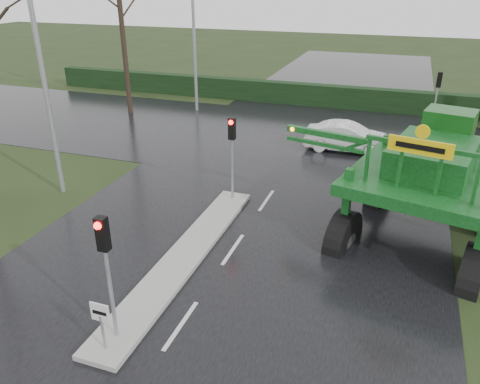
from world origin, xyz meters
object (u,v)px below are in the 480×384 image
(traffic_signal_mid, at_px, (232,141))
(traffic_signal_far, at_px, (438,89))
(keep_left_sign, at_px, (101,319))
(traffic_signal_near, at_px, (105,253))
(street_light_left_near, at_px, (45,47))
(crop_sprayer, at_px, (353,167))
(white_sedan, at_px, (346,151))
(street_light_left_far, at_px, (198,18))

(traffic_signal_mid, bearing_deg, traffic_signal_far, 58.07)
(keep_left_sign, distance_m, traffic_signal_mid, 9.12)
(traffic_signal_near, bearing_deg, traffic_signal_mid, 90.00)
(keep_left_sign, bearing_deg, traffic_signal_far, 70.07)
(street_light_left_near, relative_size, crop_sprayer, 0.99)
(street_light_left_near, bearing_deg, white_sedan, 41.14)
(white_sedan, bearing_deg, crop_sprayer, -172.96)
(traffic_signal_far, bearing_deg, keep_left_sign, 70.07)
(traffic_signal_far, height_order, crop_sprayer, crop_sprayer)
(crop_sprayer, bearing_deg, keep_left_sign, -109.35)
(traffic_signal_near, relative_size, street_light_left_near, 0.35)
(crop_sprayer, relative_size, white_sedan, 2.26)
(traffic_signal_mid, xyz_separation_m, street_light_left_near, (-6.89, -1.49, 3.40))
(traffic_signal_near, distance_m, white_sedan, 16.77)
(street_light_left_far, distance_m, crop_sprayer, 18.51)
(street_light_left_far, bearing_deg, keep_left_sign, -72.22)
(traffic_signal_far, bearing_deg, street_light_left_near, 43.63)
(traffic_signal_near, relative_size, traffic_signal_mid, 1.00)
(traffic_signal_near, distance_m, street_light_left_near, 10.40)
(keep_left_sign, xyz_separation_m, street_light_left_far, (-6.89, 21.50, 4.93))
(traffic_signal_far, bearing_deg, traffic_signal_near, 69.64)
(keep_left_sign, distance_m, traffic_signal_near, 1.61)
(keep_left_sign, xyz_separation_m, crop_sprayer, (4.78, 7.51, 1.67))
(street_light_left_near, distance_m, white_sedan, 15.16)
(traffic_signal_mid, relative_size, street_light_left_far, 0.35)
(traffic_signal_mid, bearing_deg, crop_sprayer, -17.20)
(keep_left_sign, xyz_separation_m, street_light_left_near, (-6.89, 7.50, 4.93))
(white_sedan, bearing_deg, keep_left_sign, 167.47)
(traffic_signal_near, height_order, crop_sprayer, crop_sprayer)
(traffic_signal_mid, relative_size, crop_sprayer, 0.35)
(street_light_left_far, height_order, crop_sprayer, street_light_left_far)
(street_light_left_far, distance_m, white_sedan, 13.01)
(traffic_signal_mid, xyz_separation_m, street_light_left_far, (-6.89, 12.51, 3.40))
(keep_left_sign, relative_size, crop_sprayer, 0.13)
(traffic_signal_far, relative_size, white_sedan, 0.79)
(traffic_signal_far, height_order, white_sedan, traffic_signal_far)
(traffic_signal_far, bearing_deg, crop_sprayer, 77.83)
(keep_left_sign, xyz_separation_m, white_sedan, (3.59, 16.66, -1.06))
(keep_left_sign, distance_m, white_sedan, 17.08)
(traffic_signal_near, height_order, street_light_left_near, street_light_left_near)
(traffic_signal_far, xyz_separation_m, white_sedan, (-4.21, -4.85, -2.59))
(street_light_left_far, bearing_deg, white_sedan, -24.77)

